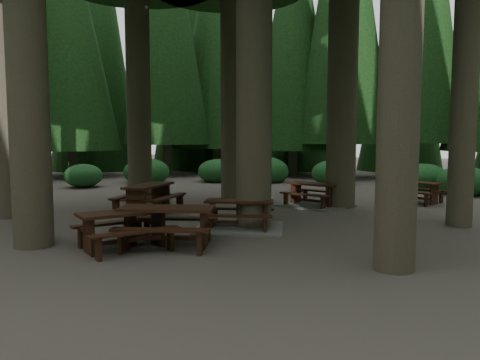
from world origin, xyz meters
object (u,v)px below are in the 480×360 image
(picnic_table_d, at_px, (415,189))
(picnic_table_f, at_px, (125,224))
(picnic_table_a, at_px, (239,220))
(picnic_table_b, at_px, (149,194))
(picnic_table_c, at_px, (314,198))
(picnic_table_e, at_px, (167,220))

(picnic_table_d, height_order, picnic_table_f, picnic_table_f)
(picnic_table_a, bearing_deg, picnic_table_f, -131.92)
(picnic_table_b, distance_m, picnic_table_c, 5.09)
(picnic_table_c, bearing_deg, picnic_table_b, -124.96)
(picnic_table_b, height_order, picnic_table_d, picnic_table_b)
(picnic_table_a, height_order, picnic_table_f, picnic_table_f)
(picnic_table_b, relative_size, picnic_table_f, 0.87)
(picnic_table_d, distance_m, picnic_table_f, 10.25)
(picnic_table_b, height_order, picnic_table_e, picnic_table_b)
(picnic_table_b, xyz_separation_m, picnic_table_e, (2.43, -3.61, -0.01))
(picnic_table_d, xyz_separation_m, picnic_table_e, (-4.89, -8.16, 0.07))
(picnic_table_d, relative_size, picnic_table_f, 0.91)
(picnic_table_b, xyz_separation_m, picnic_table_c, (4.27, 2.74, -0.30))
(picnic_table_a, relative_size, picnic_table_e, 1.09)
(picnic_table_b, xyz_separation_m, picnic_table_f, (1.74, -4.05, -0.04))
(picnic_table_b, bearing_deg, picnic_table_c, -59.08)
(picnic_table_c, distance_m, picnic_table_d, 3.55)
(picnic_table_c, bearing_deg, picnic_table_e, -83.84)
(picnic_table_a, height_order, picnic_table_b, picnic_table_b)
(picnic_table_b, xyz_separation_m, picnic_table_d, (7.32, 4.55, -0.08))
(picnic_table_b, bearing_deg, picnic_table_d, -59.89)
(picnic_table_c, relative_size, picnic_table_e, 1.22)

